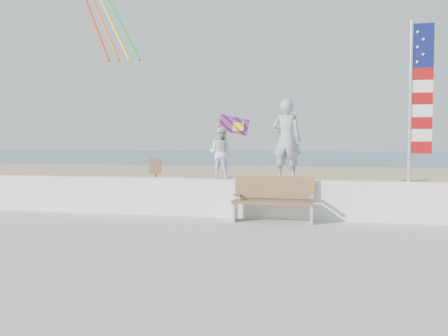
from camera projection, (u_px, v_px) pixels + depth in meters
The scene contains 10 objects.
ground at pixel (195, 240), 9.41m from camera, with size 220.00×220.00×0.00m, color #324D65.
sand at pixel (259, 192), 18.19m from camera, with size 90.00×40.00×0.08m, color tan.
boardwalk at pixel (101, 298), 5.49m from camera, with size 50.00×12.40×0.10m, color #B0B0AA.
seawall at pixel (218, 198), 11.32m from camera, with size 30.00×0.35×0.90m, color white.
adult at pixel (286, 140), 10.91m from camera, with size 0.68×0.45×1.87m, color #9B9BA1.
child at pixel (221, 153), 11.25m from camera, with size 0.60×0.47×1.23m, color white.
bench at pixel (273, 199), 10.58m from camera, with size 1.80×0.57×1.00m.
flag at pixel (417, 94), 10.26m from camera, with size 0.50×0.08×3.50m.
parafoil_kite at pixel (235, 125), 13.70m from camera, with size 0.94×0.35×0.63m.
sign at pixel (155, 181), 12.49m from camera, with size 0.32×0.07×1.46m.
Camera 1 is at (2.54, -8.98, 1.93)m, focal length 38.00 mm.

